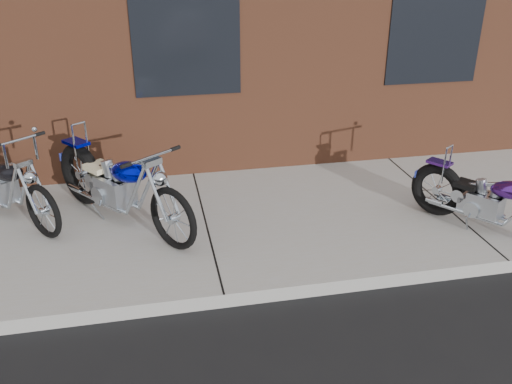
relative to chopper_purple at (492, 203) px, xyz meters
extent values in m
plane|color=black|center=(-3.13, -0.61, -0.52)|extent=(120.00, 120.00, 0.00)
cube|color=gray|center=(-3.13, 0.89, -0.44)|extent=(22.00, 3.00, 0.15)
torus|color=black|center=(-0.30, 0.43, -0.04)|extent=(0.48, 0.61, 0.65)
cube|color=gray|center=(0.03, -0.05, -0.05)|extent=(0.42, 0.44, 0.27)
cube|color=black|center=(-0.10, 0.14, 0.13)|extent=(0.32, 0.33, 0.05)
cylinder|color=#B2BDC8|center=(-0.26, 0.37, 0.30)|extent=(0.03, 0.03, 0.44)
cylinder|color=#B2BDC8|center=(0.01, 0.18, -0.17)|extent=(0.51, 0.69, 0.04)
torus|color=black|center=(-4.47, 1.59, 0.02)|extent=(0.60, 0.71, 0.79)
torus|color=black|center=(-3.43, 0.23, -0.02)|extent=(0.49, 0.61, 0.71)
cube|color=gray|center=(-4.05, 1.04, 0.01)|extent=(0.51, 0.53, 0.33)
ellipsoid|color=#0007B1|center=(-3.86, 0.79, 0.33)|extent=(0.59, 0.65, 0.33)
cube|color=beige|center=(-4.22, 1.26, 0.23)|extent=(0.39, 0.40, 0.07)
cylinder|color=#B2BDC8|center=(-3.51, 0.34, 0.27)|extent=(0.23, 0.28, 0.59)
cylinder|color=#B2BDC8|center=(-3.59, 0.45, 0.62)|extent=(0.49, 0.39, 0.03)
cylinder|color=#B2BDC8|center=(-4.42, 1.52, 0.44)|extent=(0.03, 0.03, 0.52)
cylinder|color=#B2BDC8|center=(-4.09, 1.31, -0.13)|extent=(0.64, 0.81, 0.05)
torus|color=black|center=(-4.82, 0.78, -0.05)|extent=(0.46, 0.53, 0.63)
cube|color=gray|center=(-5.41, 1.48, -0.03)|extent=(0.46, 0.47, 0.29)
ellipsoid|color=black|center=(-5.23, 1.27, 0.25)|extent=(0.54, 0.57, 0.30)
cylinder|color=#B2BDC8|center=(-4.90, 0.87, 0.20)|extent=(0.21, 0.24, 0.53)
cylinder|color=#B2BDC8|center=(-4.98, 0.97, 0.73)|extent=(0.43, 0.37, 0.03)
cylinder|color=#B2BDC8|center=(-5.45, 1.72, -0.16)|extent=(0.60, 0.70, 0.05)
camera|label=1|loc=(-3.68, -4.80, 2.65)|focal=38.00mm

